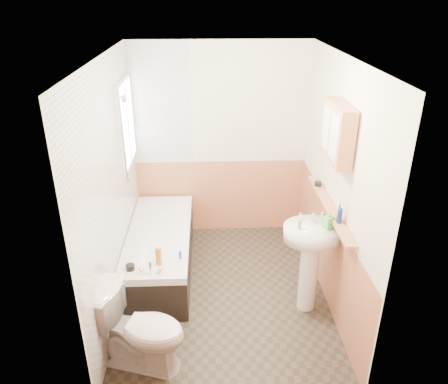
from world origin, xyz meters
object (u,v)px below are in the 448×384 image
(bathtub, at_px, (160,250))
(toilet, at_px, (141,329))
(medicine_cabinet, at_px, (338,133))
(sink, at_px, (311,251))
(pine_shelf, at_px, (329,207))

(bathtub, height_order, toilet, toilet)
(bathtub, xyz_separation_m, toilet, (-0.03, -1.41, 0.11))
(bathtub, distance_m, medicine_cabinet, 2.42)
(toilet, bearing_deg, medicine_cabinet, -47.80)
(bathtub, relative_size, medicine_cabinet, 3.08)
(toilet, xyz_separation_m, sink, (1.60, 0.70, 0.31))
(sink, relative_size, pine_shelf, 0.73)
(bathtub, xyz_separation_m, pine_shelf, (1.77, -0.50, 0.78))
(sink, distance_m, pine_shelf, 0.47)
(medicine_cabinet, bearing_deg, sink, -143.27)
(bathtub, relative_size, toilet, 2.29)
(bathtub, distance_m, toilet, 1.41)
(medicine_cabinet, bearing_deg, pine_shelf, 71.68)
(sink, bearing_deg, pine_shelf, 33.61)
(bathtub, distance_m, pine_shelf, 2.00)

